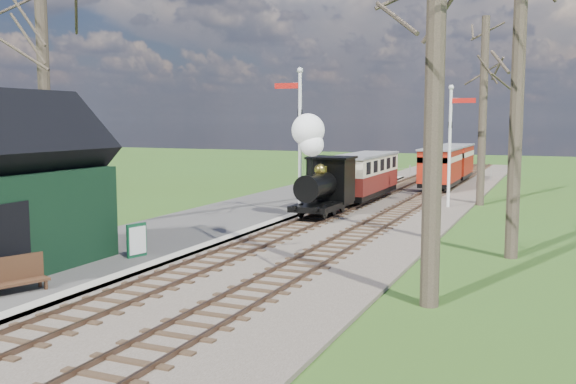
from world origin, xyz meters
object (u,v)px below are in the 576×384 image
Objects in this scene: person at (29,248)px; sign_board at (137,240)px; red_carriage_a at (440,167)px; red_carriage_b at (455,161)px; semaphore_near at (298,133)px; semaphore_far at (452,137)px; coach at (364,174)px; bench at (14,276)px; locomotive at (322,173)px.

sign_board is at bearing -31.31° from person.
red_carriage_a and red_carriage_b have the same top height.
semaphore_near reaches higher than semaphore_far.
semaphore_near reaches higher than sign_board.
person is at bearing -108.29° from sign_board.
coach reaches higher than bench.
red_carriage_b is (2.60, 12.23, -0.04)m from coach.
bench is 1.02× the size of person.
sign_board is (-2.08, -15.84, -0.74)m from coach.
coach is at bearing 83.51° from semaphore_near.
person is (-7.46, -18.12, -2.41)m from semaphore_far.
semaphore_far reaches higher than red_carriage_a.
semaphore_far is 5.87× the size of sign_board.
bench is at bearing -99.41° from locomotive.
red_carriage_b is (2.61, 18.29, -0.55)m from locomotive.
locomotive is 6.08m from coach.
coach is 20.27m from bench.
semaphore_far is 20.67m from bench.
semaphore_near is 13.78m from bench.
semaphore_far is 4.84m from coach.
locomotive is 10.07m from sign_board.
red_carriage_b is at bearing 81.31° from bench.
semaphore_near is 1.33× the size of red_carriage_b.
coach is 19.14m from person.
semaphore_far is 3.85× the size of person.
sign_board is (-1.31, -9.08, -2.93)m from semaphore_near.
bench is (-2.34, -20.11, -0.83)m from coach.
person is at bearing 121.10° from bench.
sign_board is at bearing -101.92° from locomotive.
red_carriage_b is at bearing 79.94° from semaphore_near.
semaphore_far is 0.86× the size of coach.
red_carriage_b is 28.46m from sign_board.
locomotive is 14.31m from bench.
person is at bearing -100.35° from red_carriage_b.
sign_board is (-6.45, -15.08, -2.66)m from semaphore_far.
semaphore_far is at bearing 49.40° from semaphore_near.
semaphore_near is 14.08m from red_carriage_a.
red_carriage_a is at bearing 103.32° from semaphore_far.
person reaches higher than sign_board.
locomotive is 0.89× the size of red_carriage_a.
coach is 1.43× the size of red_carriage_b.
coach is 6.86× the size of sign_board.
semaphore_near is 9.63m from sign_board.
locomotive is 0.63× the size of coach.
semaphore_far is 16.62m from sign_board.
bench is (-4.94, -26.84, -0.80)m from red_carriage_a.
red_carriage_b is at bearing 90.00° from red_carriage_a.
semaphore_far reaches higher than bench.
red_carriage_a is 3.15× the size of person.
person reaches higher than bench.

